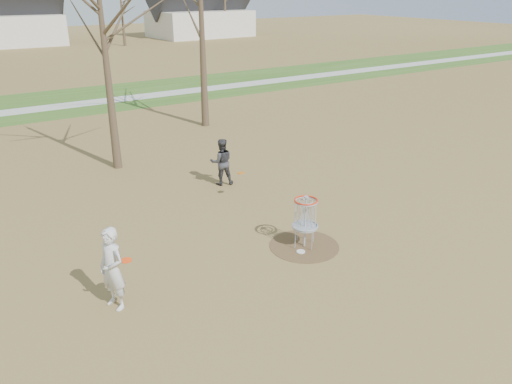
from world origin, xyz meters
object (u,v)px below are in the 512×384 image
player_standing (112,269)px  disc_grounded (301,252)px  player_throwing (222,162)px  disc_golf_basket (305,214)px

player_standing → disc_grounded: 4.72m
player_throwing → disc_grounded: (-0.66, -5.15, -0.77)m
player_standing → disc_golf_basket: (4.90, -0.11, 0.02)m
disc_grounded → disc_golf_basket: (0.28, 0.21, 0.89)m
player_throwing → disc_grounded: player_throwing is taller
player_standing → disc_grounded: size_ratio=8.17×
player_standing → disc_golf_basket: size_ratio=1.33×
player_throwing → disc_golf_basket: size_ratio=1.17×
disc_golf_basket → player_standing: bearing=178.8°
disc_grounded → player_throwing: bearing=82.7°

